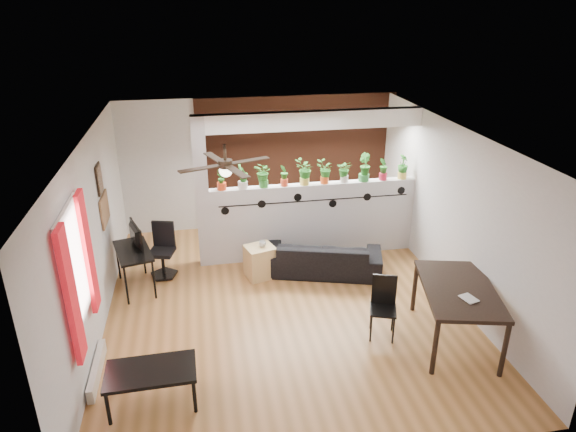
{
  "coord_description": "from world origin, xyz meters",
  "views": [
    {
      "loc": [
        -1.14,
        -6.58,
        4.29
      ],
      "look_at": [
        0.17,
        0.6,
        1.18
      ],
      "focal_mm": 32.0,
      "sensor_mm": 36.0,
      "label": 1
    }
  ],
  "objects_px": {
    "cube_shelf": "(260,262)",
    "folding_chair": "(383,301)",
    "potted_plant_9": "(403,166)",
    "dining_table": "(459,293)",
    "office_chair": "(163,253)",
    "sofa": "(323,257)",
    "coffee_table": "(151,373)",
    "cup": "(263,244)",
    "potted_plant_8": "(384,168)",
    "potted_plant_0": "(221,177)",
    "potted_plant_1": "(242,175)",
    "potted_plant_4": "(305,171)",
    "potted_plant_6": "(345,171)",
    "potted_plant_5": "(325,171)",
    "ceiling_fan": "(225,166)",
    "potted_plant_3": "(284,175)",
    "potted_plant_7": "(364,167)",
    "potted_plant_2": "(263,174)",
    "computer_desk": "(133,254)"
  },
  "relations": [
    {
      "from": "potted_plant_7",
      "to": "cube_shelf",
      "type": "xyz_separation_m",
      "value": [
        -1.92,
        -0.63,
        -1.33
      ]
    },
    {
      "from": "potted_plant_3",
      "to": "potted_plant_5",
      "type": "relative_size",
      "value": 0.92
    },
    {
      "from": "potted_plant_6",
      "to": "potted_plant_7",
      "type": "xyz_separation_m",
      "value": [
        0.35,
        0.0,
        0.05
      ]
    },
    {
      "from": "potted_plant_1",
      "to": "folding_chair",
      "type": "xyz_separation_m",
      "value": [
        1.63,
        -2.48,
        -1.07
      ]
    },
    {
      "from": "potted_plant_8",
      "to": "potted_plant_9",
      "type": "height_order",
      "value": "potted_plant_9"
    },
    {
      "from": "potted_plant_5",
      "to": "dining_table",
      "type": "relative_size",
      "value": 0.24
    },
    {
      "from": "potted_plant_8",
      "to": "dining_table",
      "type": "distance_m",
      "value": 2.93
    },
    {
      "from": "potted_plant_7",
      "to": "office_chair",
      "type": "height_order",
      "value": "potted_plant_7"
    },
    {
      "from": "cube_shelf",
      "to": "folding_chair",
      "type": "relative_size",
      "value": 0.63
    },
    {
      "from": "cup",
      "to": "potted_plant_6",
      "type": "bearing_deg",
      "value": 22.41
    },
    {
      "from": "cup",
      "to": "office_chair",
      "type": "relative_size",
      "value": 0.13
    },
    {
      "from": "sofa",
      "to": "coffee_table",
      "type": "height_order",
      "value": "sofa"
    },
    {
      "from": "potted_plant_4",
      "to": "sofa",
      "type": "bearing_deg",
      "value": -74.19
    },
    {
      "from": "potted_plant_9",
      "to": "sofa",
      "type": "xyz_separation_m",
      "value": [
        -1.57,
        -0.66,
        -1.31
      ]
    },
    {
      "from": "potted_plant_1",
      "to": "potted_plant_9",
      "type": "distance_m",
      "value": 2.81
    },
    {
      "from": "potted_plant_6",
      "to": "cube_shelf",
      "type": "relative_size",
      "value": 0.7
    },
    {
      "from": "potted_plant_2",
      "to": "potted_plant_5",
      "type": "xyz_separation_m",
      "value": [
        1.05,
        0.0,
        -0.01
      ]
    },
    {
      "from": "office_chair",
      "to": "potted_plant_6",
      "type": "bearing_deg",
      "value": 5.23
    },
    {
      "from": "coffee_table",
      "to": "potted_plant_9",
      "type": "bearing_deg",
      "value": 38.03
    },
    {
      "from": "dining_table",
      "to": "coffee_table",
      "type": "bearing_deg",
      "value": -173.0
    },
    {
      "from": "cube_shelf",
      "to": "potted_plant_2",
      "type": "bearing_deg",
      "value": 58.66
    },
    {
      "from": "sofa",
      "to": "office_chair",
      "type": "relative_size",
      "value": 2.04
    },
    {
      "from": "ceiling_fan",
      "to": "potted_plant_4",
      "type": "bearing_deg",
      "value": 51.64
    },
    {
      "from": "potted_plant_2",
      "to": "computer_desk",
      "type": "distance_m",
      "value": 2.45
    },
    {
      "from": "potted_plant_2",
      "to": "coffee_table",
      "type": "relative_size",
      "value": 0.42
    },
    {
      "from": "potted_plant_2",
      "to": "potted_plant_6",
      "type": "relative_size",
      "value": 1.11
    },
    {
      "from": "potted_plant_2",
      "to": "sofa",
      "type": "relative_size",
      "value": 0.23
    },
    {
      "from": "potted_plant_1",
      "to": "potted_plant_8",
      "type": "distance_m",
      "value": 2.46
    },
    {
      "from": "ceiling_fan",
      "to": "potted_plant_3",
      "type": "xyz_separation_m",
      "value": [
        1.07,
        1.8,
        -0.77
      ]
    },
    {
      "from": "cup",
      "to": "potted_plant_3",
      "type": "bearing_deg",
      "value": 53.19
    },
    {
      "from": "potted_plant_3",
      "to": "cube_shelf",
      "type": "relative_size",
      "value": 0.68
    },
    {
      "from": "computer_desk",
      "to": "folding_chair",
      "type": "relative_size",
      "value": 1.19
    },
    {
      "from": "potted_plant_5",
      "to": "office_chair",
      "type": "distance_m",
      "value": 3.03
    },
    {
      "from": "potted_plant_7",
      "to": "computer_desk",
      "type": "bearing_deg",
      "value": -170.62
    },
    {
      "from": "cup",
      "to": "dining_table",
      "type": "relative_size",
      "value": 0.07
    },
    {
      "from": "potted_plant_0",
      "to": "folding_chair",
      "type": "bearing_deg",
      "value": -51.39
    },
    {
      "from": "cup",
      "to": "office_chair",
      "type": "distance_m",
      "value": 1.66
    },
    {
      "from": "coffee_table",
      "to": "cube_shelf",
      "type": "bearing_deg",
      "value": 59.32
    },
    {
      "from": "potted_plant_9",
      "to": "office_chair",
      "type": "bearing_deg",
      "value": -176.08
    },
    {
      "from": "potted_plant_2",
      "to": "sofa",
      "type": "bearing_deg",
      "value": -36.59
    },
    {
      "from": "potted_plant_1",
      "to": "sofa",
      "type": "xyz_separation_m",
      "value": [
        1.24,
        -0.66,
        -1.31
      ]
    },
    {
      "from": "sofa",
      "to": "cube_shelf",
      "type": "height_order",
      "value": "cube_shelf"
    },
    {
      "from": "ceiling_fan",
      "to": "sofa",
      "type": "relative_size",
      "value": 0.65
    },
    {
      "from": "potted_plant_0",
      "to": "potted_plant_1",
      "type": "xyz_separation_m",
      "value": [
        0.35,
        -0.0,
        0.01
      ]
    },
    {
      "from": "potted_plant_9",
      "to": "dining_table",
      "type": "bearing_deg",
      "value": -95.86
    },
    {
      "from": "potted_plant_0",
      "to": "potted_plant_1",
      "type": "bearing_deg",
      "value": -0.0
    },
    {
      "from": "potted_plant_2",
      "to": "potted_plant_8",
      "type": "bearing_deg",
      "value": 0.0
    },
    {
      "from": "potted_plant_9",
      "to": "folding_chair",
      "type": "bearing_deg",
      "value": -115.48
    },
    {
      "from": "potted_plant_3",
      "to": "potted_plant_4",
      "type": "xyz_separation_m",
      "value": [
        0.35,
        0.0,
        0.04
      ]
    },
    {
      "from": "potted_plant_1",
      "to": "office_chair",
      "type": "height_order",
      "value": "potted_plant_1"
    }
  ]
}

